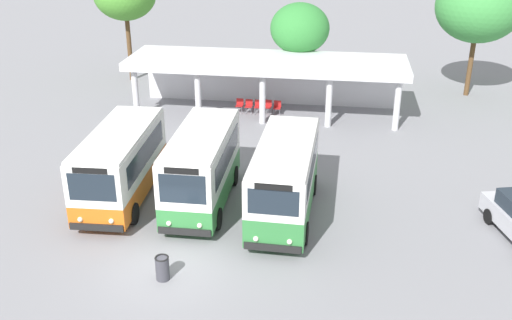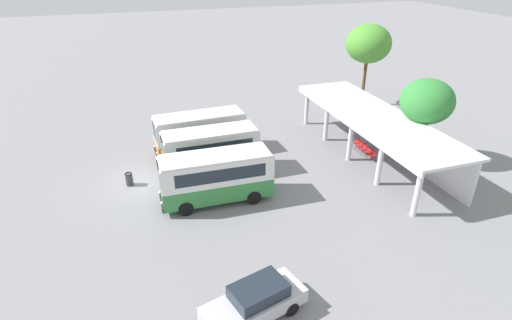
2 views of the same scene
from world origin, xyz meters
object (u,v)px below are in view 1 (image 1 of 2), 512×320
litter_bin_apron (162,268)px  city_bus_middle_cream (285,177)px  waiting_chair_fourth_seat (268,106)px  waiting_chair_middle_seat (258,106)px  waiting_chair_fifth_seat (277,107)px  city_bus_nearest_orange (121,162)px  city_bus_second_in_row (202,166)px  waiting_chair_second_from_end (249,105)px  waiting_chair_end_by_column (240,104)px

litter_bin_apron → city_bus_middle_cream: bearing=54.2°
waiting_chair_fourth_seat → waiting_chair_middle_seat: bearing=-174.8°
waiting_chair_fifth_seat → city_bus_nearest_orange: bearing=-114.6°
city_bus_second_in_row → waiting_chair_fifth_seat: (1.88, 11.81, -1.29)m
waiting_chair_second_from_end → waiting_chair_fifth_seat: same height
litter_bin_apron → waiting_chair_fifth_seat: bearing=83.4°
waiting_chair_second_from_end → litter_bin_apron: 17.41m
litter_bin_apron → waiting_chair_fourth_seat: bearing=85.3°
city_bus_middle_cream → waiting_chair_fourth_seat: bearing=100.4°
waiting_chair_end_by_column → waiting_chair_second_from_end: bearing=-7.9°
waiting_chair_middle_seat → city_bus_nearest_orange: bearing=-109.8°
waiting_chair_fourth_seat → city_bus_middle_cream: bearing=-79.6°
waiting_chair_middle_seat → city_bus_second_in_row: bearing=-93.4°
city_bus_middle_cream → city_bus_nearest_orange: bearing=176.5°
waiting_chair_end_by_column → waiting_chair_middle_seat: (1.17, -0.07, 0.00)m
city_bus_middle_cream → waiting_chair_middle_seat: size_ratio=8.07×
city_bus_middle_cream → waiting_chair_middle_seat: bearing=103.0°
waiting_chair_end_by_column → waiting_chair_fifth_seat: (2.34, -0.09, 0.00)m
city_bus_second_in_row → waiting_chair_fourth_seat: bearing=83.8°
waiting_chair_middle_seat → waiting_chair_fifth_seat: (1.17, -0.02, 0.00)m
city_bus_middle_cream → waiting_chair_second_from_end: size_ratio=8.07×
city_bus_middle_cream → waiting_chair_fifth_seat: size_ratio=8.07×
waiting_chair_end_by_column → litter_bin_apron: 17.49m
city_bus_second_in_row → waiting_chair_fifth_seat: city_bus_second_in_row is taller
city_bus_second_in_row → waiting_chair_second_from_end: size_ratio=7.68×
waiting_chair_fifth_seat → waiting_chair_middle_seat: bearing=179.1°
city_bus_nearest_orange → waiting_chair_end_by_column: 12.40m
city_bus_second_in_row → waiting_chair_fourth_seat: 12.02m
city_bus_nearest_orange → litter_bin_apron: city_bus_nearest_orange is taller
city_bus_second_in_row → waiting_chair_end_by_column: (-0.46, 11.90, -1.29)m
city_bus_nearest_orange → city_bus_second_in_row: size_ratio=1.05×
litter_bin_apron → city_bus_nearest_orange: bearing=121.6°
waiting_chair_end_by_column → waiting_chair_fifth_seat: same height
waiting_chair_end_by_column → waiting_chair_fourth_seat: same height
waiting_chair_fourth_seat → waiting_chair_fifth_seat: size_ratio=1.00×
waiting_chair_fifth_seat → litter_bin_apron: (-2.01, -17.40, -0.07)m
waiting_chair_end_by_column → waiting_chair_second_from_end: 0.59m
waiting_chair_second_from_end → litter_bin_apron: (-0.26, -17.41, -0.07)m
waiting_chair_end_by_column → waiting_chair_fifth_seat: size_ratio=1.00×
waiting_chair_second_from_end → city_bus_second_in_row: bearing=-90.6°
city_bus_middle_cream → waiting_chair_middle_seat: 12.68m
city_bus_nearest_orange → waiting_chair_fifth_seat: size_ratio=8.08×
waiting_chair_fourth_seat → waiting_chair_end_by_column: bearing=179.4°
city_bus_nearest_orange → waiting_chair_end_by_column: (3.10, 11.94, -1.22)m
waiting_chair_second_from_end → waiting_chair_fifth_seat: 1.75m
waiting_chair_middle_seat → waiting_chair_fourth_seat: 0.59m
waiting_chair_end_by_column → waiting_chair_middle_seat: size_ratio=1.00×
city_bus_second_in_row → waiting_chair_end_by_column: city_bus_second_in_row is taller
waiting_chair_end_by_column → litter_bin_apron: (0.32, -17.49, -0.07)m
waiting_chair_middle_seat → litter_bin_apron: bearing=-92.8°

